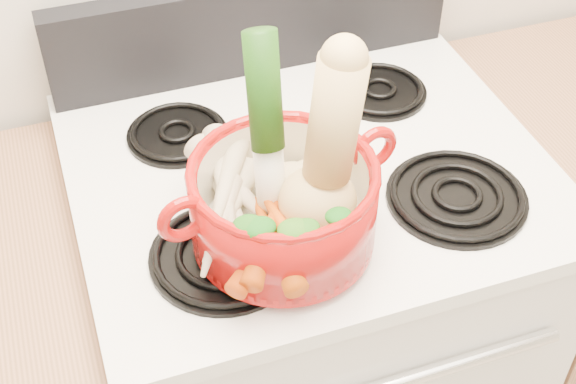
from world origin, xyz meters
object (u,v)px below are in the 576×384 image
object	(u,v)px
stove_body	(305,341)
leek	(269,133)
dutch_oven	(283,205)
squash	(319,151)

from	to	relation	value
stove_body	leek	xyz separation A→B (m)	(-0.11, -0.14, 0.69)
stove_body	leek	world-z (taller)	leek
dutch_oven	squash	bearing A→B (deg)	-33.82
dutch_oven	leek	distance (m)	0.12
dutch_oven	leek	size ratio (longest dim) A/B	0.87
stove_body	squash	size ratio (longest dim) A/B	3.23
dutch_oven	leek	bearing A→B (deg)	104.38
dutch_oven	leek	xyz separation A→B (m)	(-0.01, 0.03, 0.11)
stove_body	leek	distance (m)	0.71
squash	stove_body	bearing A→B (deg)	80.59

